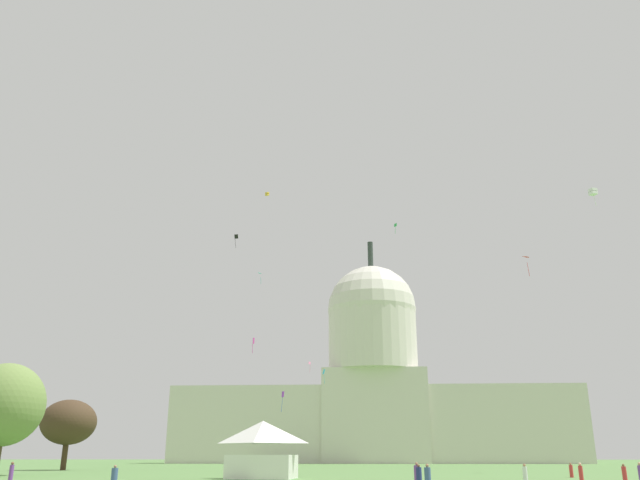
{
  "coord_description": "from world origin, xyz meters",
  "views": [
    {
      "loc": [
        1.76,
        -23.86,
        2.21
      ],
      "look_at": [
        -4.57,
        75.56,
        35.8
      ],
      "focal_mm": 36.01,
      "sensor_mm": 36.0,
      "label": 1
    }
  ],
  "objects_px": {
    "kite_violet_low": "(283,397)",
    "capitol_building": "(374,385)",
    "tree_west_near": "(69,422)",
    "kite_pink_mid": "(310,365)",
    "person_white_back_center": "(525,474)",
    "person_red_near_tent": "(571,471)",
    "kite_white_high": "(593,192)",
    "person_denim_deep_crowd": "(114,477)",
    "person_purple_mid_center": "(417,473)",
    "kite_red_high": "(528,259)",
    "kite_black_high": "(236,238)",
    "kite_gold_high": "(267,194)",
    "person_denim_back_left": "(428,478)",
    "kite_magenta_mid": "(253,342)",
    "person_navy_near_tree_east": "(419,476)",
    "kite_green_high": "(395,226)",
    "person_purple_back_right": "(11,474)",
    "person_red_edge_west": "(581,474)",
    "kite_cyan_mid": "(324,373)",
    "kite_turquoise_high": "(262,276)",
    "person_red_near_tree_west": "(624,474)",
    "event_tent": "(262,449)",
    "tree_west_mid": "(5,404)"
  },
  "relations": [
    {
      "from": "kite_white_high",
      "to": "person_denim_deep_crowd",
      "type": "bearing_deg",
      "value": 107.0
    },
    {
      "from": "kite_turquoise_high",
      "to": "person_purple_mid_center",
      "type": "bearing_deg",
      "value": -138.44
    },
    {
      "from": "person_red_near_tent",
      "to": "person_purple_mid_center",
      "type": "distance_m",
      "value": 23.33
    },
    {
      "from": "person_navy_near_tree_east",
      "to": "kite_green_high",
      "type": "bearing_deg",
      "value": -173.04
    },
    {
      "from": "capitol_building",
      "to": "person_white_back_center",
      "type": "bearing_deg",
      "value": -86.2
    },
    {
      "from": "person_red_near_tent",
      "to": "person_denim_deep_crowd",
      "type": "height_order",
      "value": "person_denim_deep_crowd"
    },
    {
      "from": "person_navy_near_tree_east",
      "to": "capitol_building",
      "type": "bearing_deg",
      "value": -169.94
    },
    {
      "from": "person_white_back_center",
      "to": "person_red_near_tree_west",
      "type": "height_order",
      "value": "person_white_back_center"
    },
    {
      "from": "person_navy_near_tree_east",
      "to": "person_red_edge_west",
      "type": "bearing_deg",
      "value": 112.55
    },
    {
      "from": "person_purple_back_right",
      "to": "person_white_back_center",
      "type": "bearing_deg",
      "value": -52.17
    },
    {
      "from": "person_purple_back_right",
      "to": "kite_white_high",
      "type": "height_order",
      "value": "kite_white_high"
    },
    {
      "from": "person_red_near_tent",
      "to": "person_red_edge_west",
      "type": "bearing_deg",
      "value": 2.85
    },
    {
      "from": "event_tent",
      "to": "tree_west_near",
      "type": "distance_m",
      "value": 54.31
    },
    {
      "from": "person_denim_back_left",
      "to": "person_denim_deep_crowd",
      "type": "distance_m",
      "value": 22.91
    },
    {
      "from": "person_red_near_tent",
      "to": "capitol_building",
      "type": "bearing_deg",
      "value": -155.18
    },
    {
      "from": "kite_green_high",
      "to": "kite_red_high",
      "type": "bearing_deg",
      "value": -147.63
    },
    {
      "from": "person_white_back_center",
      "to": "kite_cyan_mid",
      "type": "xyz_separation_m",
      "value": [
        -24.16,
        120.28,
        23.21
      ]
    },
    {
      "from": "kite_violet_low",
      "to": "capitol_building",
      "type": "bearing_deg",
      "value": 154.48
    },
    {
      "from": "person_purple_mid_center",
      "to": "kite_violet_low",
      "type": "height_order",
      "value": "kite_violet_low"
    },
    {
      "from": "person_red_near_tent",
      "to": "kite_violet_low",
      "type": "relative_size",
      "value": 0.32
    },
    {
      "from": "kite_black_high",
      "to": "event_tent",
      "type": "bearing_deg",
      "value": -47.39
    },
    {
      "from": "tree_west_near",
      "to": "person_denim_deep_crowd",
      "type": "bearing_deg",
      "value": -62.45
    },
    {
      "from": "person_red_near_tent",
      "to": "tree_west_mid",
      "type": "bearing_deg",
      "value": -74.97
    },
    {
      "from": "person_red_near_tree_west",
      "to": "kite_green_high",
      "type": "distance_m",
      "value": 112.17
    },
    {
      "from": "person_purple_mid_center",
      "to": "kite_red_high",
      "type": "bearing_deg",
      "value": -42.28
    },
    {
      "from": "kite_magenta_mid",
      "to": "kite_gold_high",
      "type": "xyz_separation_m",
      "value": [
        -0.02,
        12.21,
        36.1
      ]
    },
    {
      "from": "person_purple_mid_center",
      "to": "kite_gold_high",
      "type": "height_order",
      "value": "kite_gold_high"
    },
    {
      "from": "kite_white_high",
      "to": "kite_violet_low",
      "type": "xyz_separation_m",
      "value": [
        -55.39,
        59.9,
        -25.76
      ]
    },
    {
      "from": "person_purple_mid_center",
      "to": "kite_red_high",
      "type": "height_order",
      "value": "kite_red_high"
    },
    {
      "from": "kite_white_high",
      "to": "kite_green_high",
      "type": "distance_m",
      "value": 69.9
    },
    {
      "from": "kite_red_high",
      "to": "kite_black_high",
      "type": "height_order",
      "value": "kite_black_high"
    },
    {
      "from": "person_white_back_center",
      "to": "person_purple_back_right",
      "type": "bearing_deg",
      "value": -171.6
    },
    {
      "from": "event_tent",
      "to": "kite_red_high",
      "type": "distance_m",
      "value": 82.97
    },
    {
      "from": "tree_west_near",
      "to": "person_red_edge_west",
      "type": "height_order",
      "value": "tree_west_near"
    },
    {
      "from": "person_red_edge_west",
      "to": "kite_green_high",
      "type": "bearing_deg",
      "value": -92.92
    },
    {
      "from": "kite_magenta_mid",
      "to": "kite_red_high",
      "type": "bearing_deg",
      "value": -26.06
    },
    {
      "from": "kite_gold_high",
      "to": "kite_cyan_mid",
      "type": "relative_size",
      "value": 0.26
    },
    {
      "from": "person_navy_near_tree_east",
      "to": "person_denim_back_left",
      "type": "height_order",
      "value": "person_denim_back_left"
    },
    {
      "from": "person_red_edge_west",
      "to": "kite_magenta_mid",
      "type": "xyz_separation_m",
      "value": [
        -38.88,
        64.46,
        22.31
      ]
    },
    {
      "from": "person_purple_mid_center",
      "to": "kite_turquoise_high",
      "type": "xyz_separation_m",
      "value": [
        -29.26,
        95.73,
        44.7
      ]
    },
    {
      "from": "tree_west_near",
      "to": "kite_pink_mid",
      "type": "bearing_deg",
      "value": 66.15
    },
    {
      "from": "person_red_near_tent",
      "to": "person_purple_back_right",
      "type": "bearing_deg",
      "value": -50.24
    },
    {
      "from": "kite_turquoise_high",
      "to": "person_red_edge_west",
      "type": "bearing_deg",
      "value": -131.66
    },
    {
      "from": "person_purple_back_right",
      "to": "person_white_back_center",
      "type": "height_order",
      "value": "person_purple_back_right"
    },
    {
      "from": "person_white_back_center",
      "to": "person_red_near_tent",
      "type": "height_order",
      "value": "person_white_back_center"
    },
    {
      "from": "person_purple_mid_center",
      "to": "kite_cyan_mid",
      "type": "bearing_deg",
      "value": -11.45
    },
    {
      "from": "kite_violet_low",
      "to": "kite_gold_high",
      "type": "relative_size",
      "value": 4.65
    },
    {
      "from": "person_denim_back_left",
      "to": "person_red_edge_west",
      "type": "distance_m",
      "value": 17.14
    },
    {
      "from": "kite_turquoise_high",
      "to": "kite_white_high",
      "type": "bearing_deg",
      "value": -110.05
    },
    {
      "from": "person_white_back_center",
      "to": "kite_turquoise_high",
      "type": "distance_m",
      "value": 112.69
    }
  ]
}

